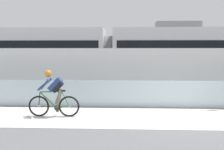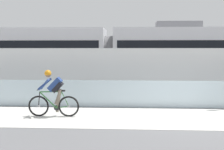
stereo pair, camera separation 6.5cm
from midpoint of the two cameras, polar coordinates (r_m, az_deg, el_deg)
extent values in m
plane|color=slate|center=(10.75, 13.54, -7.77)|extent=(200.00, 200.00, 0.00)
cube|color=silver|center=(10.75, 13.54, -7.74)|extent=(32.00, 3.20, 0.01)
cube|color=silver|center=(12.45, 12.04, -3.51)|extent=(32.00, 0.05, 1.08)
cube|color=white|center=(14.15, 10.95, 0.11)|extent=(32.00, 0.36, 2.36)
cube|color=#595654|center=(16.73, 9.73, -3.22)|extent=(32.00, 0.08, 0.01)
cube|color=#595654|center=(18.14, 9.20, -2.59)|extent=(32.00, 0.08, 0.01)
cube|color=silver|center=(18.49, -18.76, 3.25)|extent=(11.00, 2.50, 3.10)
cube|color=black|center=(18.49, -18.79, 4.34)|extent=(10.56, 2.54, 1.04)
cube|color=#4C4C51|center=(18.58, -18.64, -0.97)|extent=(10.78, 2.53, 0.28)
cube|color=#232326|center=(17.60, -7.91, -1.63)|extent=(1.40, 1.88, 0.20)
cylinder|color=black|center=(16.91, -8.37, -2.10)|extent=(0.60, 0.10, 0.60)
cylinder|color=black|center=(18.31, -7.48, -1.57)|extent=(0.60, 0.10, 0.60)
cube|color=silver|center=(17.79, 18.20, 3.22)|extent=(11.00, 2.50, 3.10)
cube|color=black|center=(17.79, 18.23, 4.35)|extent=(10.56, 2.54, 1.04)
cube|color=#4C4C51|center=(17.87, 18.08, -1.17)|extent=(10.78, 2.53, 0.28)
cube|color=slate|center=(17.42, 11.97, 9.02)|extent=(2.40, 1.10, 0.36)
cube|color=#232326|center=(17.32, 6.74, -1.72)|extent=(1.40, 1.88, 0.20)
cylinder|color=black|center=(16.61, 6.90, -2.21)|extent=(0.60, 0.10, 0.60)
cylinder|color=black|center=(18.03, 6.59, -1.65)|extent=(0.60, 0.10, 0.60)
cylinder|color=#59595B|center=(17.21, -0.65, 3.41)|extent=(0.60, 2.30, 2.30)
torus|color=black|center=(10.95, -13.55, -5.62)|extent=(0.72, 0.06, 0.72)
cylinder|color=#99999E|center=(10.95, -13.55, -5.62)|extent=(0.07, 0.10, 0.07)
torus|color=black|center=(10.70, -8.12, -5.77)|extent=(0.72, 0.06, 0.72)
cylinder|color=#99999E|center=(10.70, -8.12, -5.77)|extent=(0.07, 0.10, 0.07)
cylinder|color=#337233|center=(10.82, -11.85, -4.55)|extent=(0.60, 0.04, 0.58)
cylinder|color=#337233|center=(10.73, -9.90, -4.52)|extent=(0.22, 0.04, 0.59)
cylinder|color=#337233|center=(10.76, -11.42, -3.04)|extent=(0.76, 0.04, 0.07)
cylinder|color=#337233|center=(10.75, -9.24, -5.90)|extent=(0.43, 0.03, 0.09)
cylinder|color=#337233|center=(10.68, -8.79, -4.39)|extent=(0.27, 0.02, 0.53)
cylinder|color=black|center=(10.90, -13.45, -4.35)|extent=(0.08, 0.03, 0.49)
cube|color=black|center=(10.67, -9.45, -2.89)|extent=(0.24, 0.10, 0.05)
cylinder|color=black|center=(10.85, -13.36, -2.56)|extent=(0.03, 0.58, 0.03)
cylinder|color=#262628|center=(10.80, -10.35, -6.03)|extent=(0.18, 0.02, 0.18)
cube|color=navy|center=(10.69, -10.62, -1.73)|extent=(0.50, 0.28, 0.51)
cube|color=black|center=(10.68, -10.13, -2.22)|extent=(0.38, 0.30, 0.38)
sphere|color=#997051|center=(10.72, -11.89, 0.12)|extent=(0.20, 0.20, 0.20)
sphere|color=orange|center=(10.71, -11.90, 0.31)|extent=(0.23, 0.23, 0.23)
cylinder|color=navy|center=(10.78, -12.47, -1.65)|extent=(0.44, 0.41, 0.41)
cylinder|color=navy|center=(10.78, -12.47, -1.65)|extent=(0.44, 0.41, 0.41)
cylinder|color=#726656|center=(10.74, -10.00, -4.76)|extent=(0.29, 0.33, 0.80)
cylinder|color=#726656|center=(10.72, -10.01, -4.02)|extent=(0.29, 0.33, 0.54)
camera|label=1|loc=(0.03, -90.15, -0.01)|focal=49.44mm
camera|label=2|loc=(0.03, 89.85, 0.01)|focal=49.44mm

